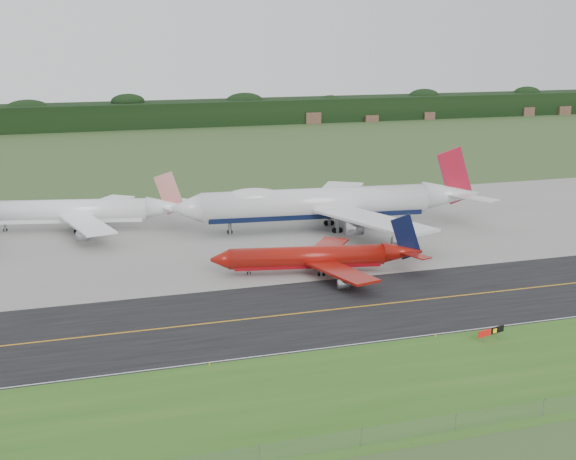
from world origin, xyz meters
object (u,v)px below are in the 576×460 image
(jet_red_737, at_px, (319,257))
(taxiway_sign, at_px, (491,332))
(jet_star_tail, at_px, (78,211))
(jet_ba_747, at_px, (327,203))

(jet_red_737, xyz_separation_m, taxiway_sign, (13.09, -40.93, -1.87))
(jet_star_tail, height_order, taxiway_sign, jet_star_tail)
(jet_ba_747, bearing_deg, jet_star_tail, 163.12)
(jet_ba_747, distance_m, jet_red_737, 35.46)
(jet_red_737, relative_size, jet_star_tail, 0.80)
(jet_ba_747, distance_m, jet_star_tail, 58.67)
(jet_ba_747, relative_size, taxiway_sign, 14.44)
(jet_ba_747, xyz_separation_m, jet_star_tail, (-56.11, 17.03, -1.82))
(taxiway_sign, bearing_deg, jet_ba_747, 89.52)
(jet_red_737, distance_m, taxiway_sign, 43.01)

